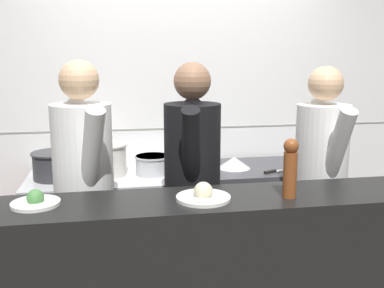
% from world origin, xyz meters
% --- Properties ---
extents(wall_back_tiled, '(8.00, 0.06, 2.60)m').
position_xyz_m(wall_back_tiled, '(0.00, 1.32, 1.30)').
color(wall_back_tiled, white).
rests_on(wall_back_tiled, ground_plane).
extents(oven_range, '(1.17, 0.71, 0.87)m').
position_xyz_m(oven_range, '(-0.59, 0.92, 0.44)').
color(oven_range, maroon).
rests_on(oven_range, ground_plane).
extents(prep_counter, '(1.14, 0.65, 0.88)m').
position_xyz_m(prep_counter, '(0.59, 0.92, 0.44)').
color(prep_counter, '#38383D').
rests_on(prep_counter, ground_plane).
extents(stock_pot, '(0.34, 0.34, 0.20)m').
position_xyz_m(stock_pot, '(-0.96, 0.89, 0.97)').
color(stock_pot, '#2D2D33').
rests_on(stock_pot, oven_range).
extents(sauce_pot, '(0.35, 0.35, 0.24)m').
position_xyz_m(sauce_pot, '(-0.61, 0.93, 0.99)').
color(sauce_pot, beige).
rests_on(sauce_pot, oven_range).
extents(braising_pot, '(0.27, 0.27, 0.14)m').
position_xyz_m(braising_pot, '(-0.25, 0.89, 0.95)').
color(braising_pot, '#B7BABF').
rests_on(braising_pot, oven_range).
extents(mixing_bowl_steel, '(0.25, 0.25, 0.09)m').
position_xyz_m(mixing_bowl_steel, '(0.39, 0.91, 0.93)').
color(mixing_bowl_steel, '#B7BABF').
rests_on(mixing_bowl_steel, prep_counter).
extents(chefs_knife, '(0.36, 0.18, 0.02)m').
position_xyz_m(chefs_knife, '(0.71, 0.75, 0.89)').
color(chefs_knife, '#B7BABF').
rests_on(chefs_knife, prep_counter).
extents(plated_dish_main, '(0.24, 0.24, 0.08)m').
position_xyz_m(plated_dish_main, '(-0.93, -0.21, 1.05)').
color(plated_dish_main, white).
rests_on(plated_dish_main, pass_counter).
extents(plated_dish_appetiser, '(0.28, 0.28, 0.10)m').
position_xyz_m(plated_dish_appetiser, '(-0.10, -0.27, 1.06)').
color(plated_dish_appetiser, white).
rests_on(plated_dish_appetiser, pass_counter).
extents(pepper_mill, '(0.08, 0.08, 0.31)m').
position_xyz_m(pepper_mill, '(0.35, -0.31, 1.20)').
color(pepper_mill, brown).
rests_on(pepper_mill, pass_counter).
extents(chef_head_cook, '(0.44, 0.75, 1.73)m').
position_xyz_m(chef_head_cook, '(-0.72, 0.24, 0.96)').
color(chef_head_cook, black).
rests_on(chef_head_cook, ground_plane).
extents(chef_sous, '(0.41, 0.75, 1.72)m').
position_xyz_m(chef_sous, '(-0.06, 0.26, 0.96)').
color(chef_sous, black).
rests_on(chef_sous, ground_plane).
extents(chef_line, '(0.35, 0.74, 1.69)m').
position_xyz_m(chef_line, '(0.80, 0.26, 0.94)').
color(chef_line, black).
rests_on(chef_line, ground_plane).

